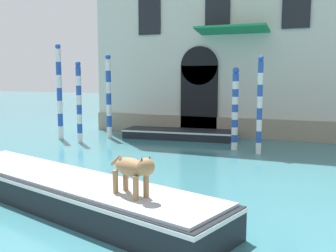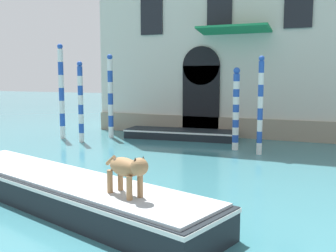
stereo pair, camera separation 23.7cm
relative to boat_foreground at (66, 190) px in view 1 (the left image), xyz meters
The scene contains 8 objects.
boat_foreground is the anchor object (origin of this frame).
dog_on_deck 2.46m from the boat_foreground, 19.47° to the right, with size 1.17×0.70×0.83m.
boat_moored_near_palazzo 10.46m from the boat_foreground, 96.19° to the left, with size 5.50×2.06×0.44m.
mooring_pole_0 10.48m from the boat_foreground, 115.28° to the left, with size 0.26×0.26×4.08m.
mooring_pole_1 8.72m from the boat_foreground, 68.76° to the left, with size 0.21×0.21×3.80m.
mooring_pole_2 8.89m from the boat_foreground, 76.66° to the left, with size 0.27×0.27×3.38m.
mooring_pole_3 9.20m from the boat_foreground, 122.94° to the left, with size 0.24×0.24×3.70m.
mooring_pole_4 10.57m from the boat_foreground, 128.22° to the left, with size 0.26×0.26×4.56m.
Camera 1 is at (4.88, -1.80, 3.01)m, focal length 42.00 mm.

